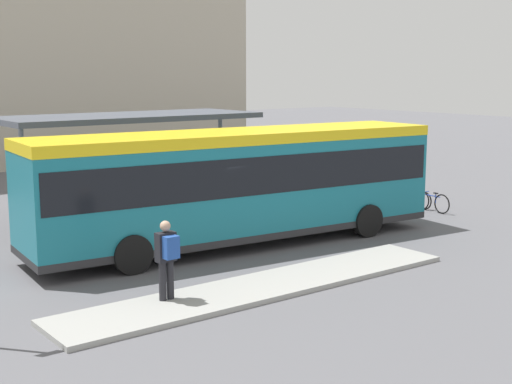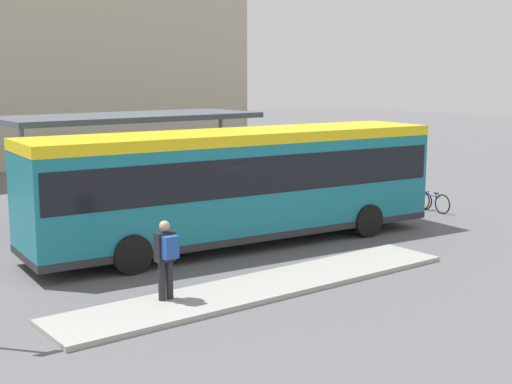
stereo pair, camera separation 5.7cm
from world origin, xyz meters
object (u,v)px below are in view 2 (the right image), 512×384
Objects in this scene: bicycle_blue at (432,202)px; potted_planter_near_shelter at (76,225)px; bicycle_yellow at (415,199)px; bicycle_black at (393,196)px; pedestrian_waiting at (166,255)px; city_bus at (239,179)px.

bicycle_blue is 1.29× the size of potted_planter_near_shelter.
bicycle_yellow is 0.91m from bicycle_black.
bicycle_yellow is 0.94× the size of bicycle_black.
pedestrian_waiting reaches higher than potted_planter_near_shelter.
pedestrian_waiting is at bearing -94.80° from potted_planter_near_shelter.
city_bus is at bearing 92.86° from bicycle_blue.
potted_planter_near_shelter is at bearing -6.18° from pedestrian_waiting.
bicycle_yellow is 12.65m from potted_planter_near_shelter.
bicycle_black is (-0.26, 0.87, 0.02)m from bicycle_yellow.
potted_planter_near_shelter reaches higher than bicycle_blue.
bicycle_yellow is (13.02, 4.21, -0.77)m from pedestrian_waiting.
bicycle_black is at bearing 16.50° from bicycle_yellow.
city_bus is 9.72× the size of potted_planter_near_shelter.
city_bus is 4.84m from potted_planter_near_shelter.
city_bus is at bearing 94.23° from bicycle_yellow.
bicycle_black reaches higher than bicycle_blue.
bicycle_blue is at bearing 174.68° from bicycle_yellow.
bicycle_blue is at bearing -164.71° from bicycle_black.
bicycle_yellow is at bearing -73.48° from pedestrian_waiting.
bicycle_black is (12.76, 5.07, -0.75)m from pedestrian_waiting.
pedestrian_waiting is 13.71m from bicycle_yellow.
bicycle_black is (-0.19, 1.73, 0.01)m from bicycle_blue.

